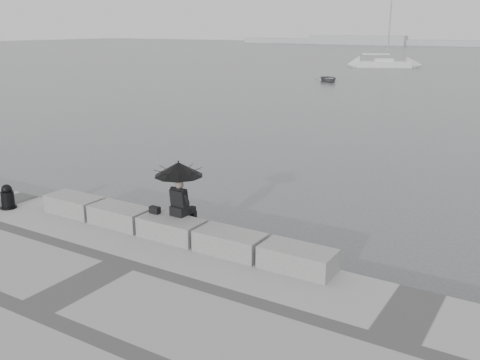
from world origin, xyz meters
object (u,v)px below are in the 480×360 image
Objects in this scene: sailboat_left at (383,63)px; dinghy at (328,79)px; seated_person at (178,176)px; mooring_bollard at (8,198)px.

sailboat_left is 22.49m from dinghy.
seated_person reaches higher than dinghy.
sailboat_left is at bearing 103.75° from seated_person.
dinghy is (-8.20, 43.20, -0.51)m from mooring_bollard.
seated_person is 0.41× the size of dinghy.
sailboat_left reaches higher than dinghy.
mooring_bollard is 43.97m from dinghy.
mooring_bollard reaches higher than dinghy.
seated_person is at bearing 10.65° from mooring_bollard.
dinghy is at bearing 108.74° from seated_person.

